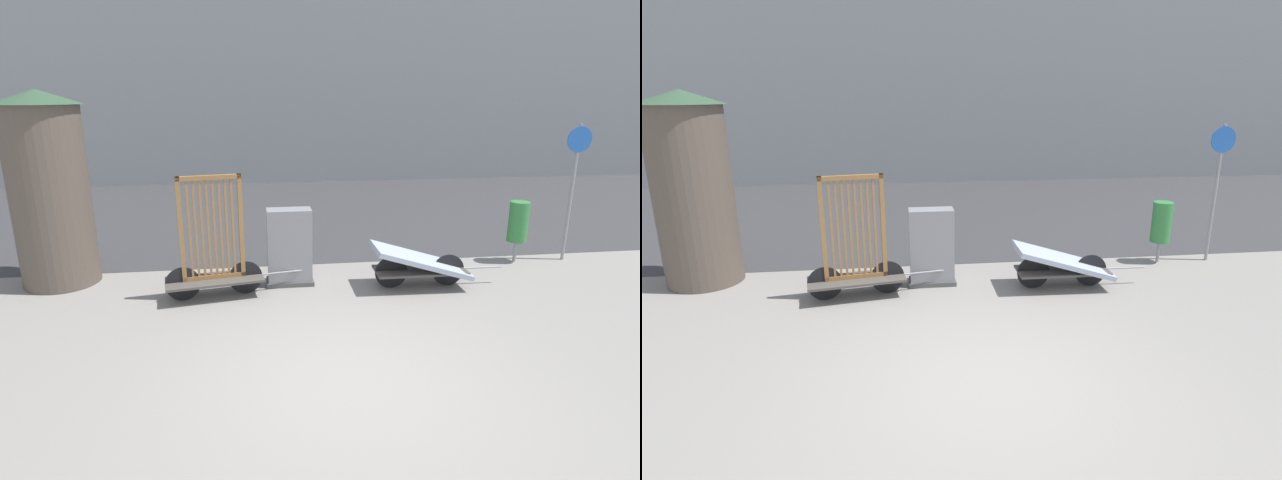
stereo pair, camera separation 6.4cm
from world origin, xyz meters
TOP-DOWN VIEW (x-y plane):
  - ground_plane at (0.00, 0.00)m, footprint 60.00×60.00m
  - road_strip at (0.00, 8.97)m, footprint 56.00×9.43m
  - bike_cart_with_bedframe at (-1.74, 2.87)m, footprint 2.30×0.89m
  - bike_cart_with_mattress at (1.75, 2.87)m, footprint 2.32×0.84m
  - utility_cabinet at (-0.48, 3.30)m, footprint 0.82×0.44m
  - trash_bin at (4.07, 3.91)m, footprint 0.38×0.38m
  - sign_post at (5.11, 3.90)m, footprint 0.49×0.06m
  - advertising_column at (-4.50, 3.91)m, footprint 1.43×1.43m

SIDE VIEW (x-z plane):
  - ground_plane at x=0.00m, z-range 0.00..0.00m
  - road_strip at x=0.00m, z-range 0.00..0.01m
  - bike_cart_with_mattress at x=1.75m, z-range 0.03..0.80m
  - utility_cabinet at x=-0.48m, z-range -0.04..1.31m
  - bike_cart_with_bedframe at x=-1.74m, z-range -0.33..1.70m
  - trash_bin at x=4.07m, z-range 0.21..1.43m
  - advertising_column at x=-4.50m, z-range 0.03..3.34m
  - sign_post at x=5.11m, z-range 0.35..3.05m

